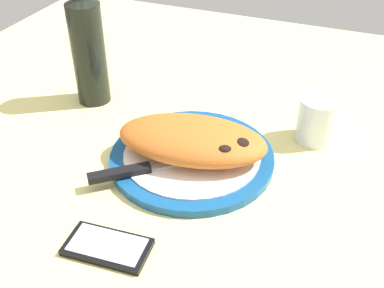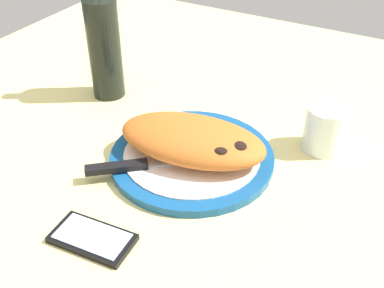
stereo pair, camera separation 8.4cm
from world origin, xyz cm
name	(u,v)px [view 1 (the left image)]	position (x,y,z in cm)	size (l,w,h in cm)	color
ground_plane	(192,167)	(0.00, 0.00, -1.50)	(150.00, 150.00, 3.00)	#E5D684
plate	(192,157)	(0.00, 0.00, 0.91)	(30.20, 30.20, 1.90)	navy
calzone	(191,141)	(0.04, 0.45, 4.89)	(28.98, 18.27, 5.97)	#C16023
fork	(196,131)	(1.86, -6.66, 2.10)	(17.98, 2.89, 0.40)	silver
knife	(137,170)	(6.74, 8.76, 2.40)	(20.09, 16.98, 1.20)	silver
smartphone	(108,247)	(3.64, 24.52, 0.56)	(13.00, 7.49, 1.16)	black
water_glass	(317,122)	(-19.74, -15.68, 3.88)	(7.69, 7.69, 9.00)	silver
wine_bottle	(88,48)	(28.65, -12.87, 12.34)	(7.17, 7.17, 29.42)	black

